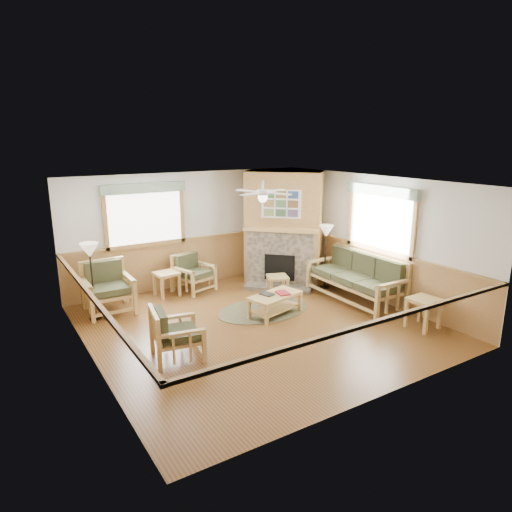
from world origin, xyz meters
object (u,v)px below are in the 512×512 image
coffee_table (275,305)px  floor_lamp_left (92,281)px  floor_lamp_right (325,257)px  end_table_chairs (167,284)px  armchair_back_left (108,288)px  armchair_left (177,333)px  armchair_back_right (194,273)px  sofa (355,278)px  footstool (278,284)px  end_table_sofa (423,313)px

coffee_table → floor_lamp_left: (-3.11, 1.72, 0.55)m
floor_lamp_right → end_table_chairs: bearing=157.1°
armchair_back_left → armchair_left: size_ratio=1.19×
armchair_back_right → coffee_table: size_ratio=0.77×
sofa → footstool: sofa is taller
footstool → coffee_table: bearing=-126.7°
armchair_back_right → end_table_chairs: (-0.68, -0.02, -0.15)m
armchair_left → end_table_chairs: 3.08m
armchair_back_left → floor_lamp_right: 4.88m
sofa → coffee_table: bearing=-95.8°
armchair_left → floor_lamp_right: 4.61m
armchair_back_left → armchair_back_right: bearing=9.9°
armchair_back_right → end_table_sofa: armchair_back_right is taller
sofa → armchair_left: sofa is taller
floor_lamp_left → end_table_sofa: bearing=-36.0°
armchair_left → coffee_table: armchair_left is taller
end_table_chairs → sofa: bearing=-36.1°
armchair_back_left → floor_lamp_left: floor_lamp_left is taller
coffee_table → floor_lamp_right: bearing=7.9°
coffee_table → floor_lamp_left: size_ratio=0.71×
floor_lamp_left → armchair_left: bearing=-72.9°
armchair_back_left → floor_lamp_left: bearing=-146.9°
end_table_sofa → armchair_back_right: bearing=122.6°
sofa → armchair_left: 4.34m
footstool → armchair_left: bearing=-150.7°
coffee_table → footstool: size_ratio=2.43×
armchair_back_left → footstool: size_ratio=2.26×
floor_lamp_left → floor_lamp_right: bearing=-10.2°
armchair_back_left → end_table_chairs: (1.36, 0.30, -0.24)m
end_table_sofa → floor_lamp_right: size_ratio=0.38×
armchair_left → floor_lamp_right: size_ratio=0.56×
sofa → floor_lamp_right: 1.06m
footstool → floor_lamp_left: bearing=171.3°
end_table_sofa → footstool: bearing=110.4°
sofa → end_table_chairs: (-3.36, 2.45, -0.24)m
armchair_left → end_table_chairs: bearing=-7.9°
end_table_sofa → footstool: 3.32m
armchair_left → end_table_sofa: armchair_left is taller
footstool → floor_lamp_left: (-3.95, 0.60, 0.57)m
sofa → armchair_back_left: sofa is taller
armchair_back_left → end_table_sofa: (4.76, -3.92, -0.22)m
armchair_left → floor_lamp_right: floor_lamp_right is taller
end_table_chairs → footstool: (2.25, -1.12, -0.08)m
coffee_table → end_table_sofa: (1.99, -1.99, 0.07)m
sofa → armchair_left: bearing=-83.3°
armchair_back_right → sofa: bearing=-59.9°
end_table_sofa → floor_lamp_left: (-5.10, 3.71, 0.48)m
end_table_chairs → armchair_back_left: bearing=-167.4°
sofa → floor_lamp_right: (0.03, 1.03, 0.25)m
sofa → floor_lamp_left: floor_lamp_left is taller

